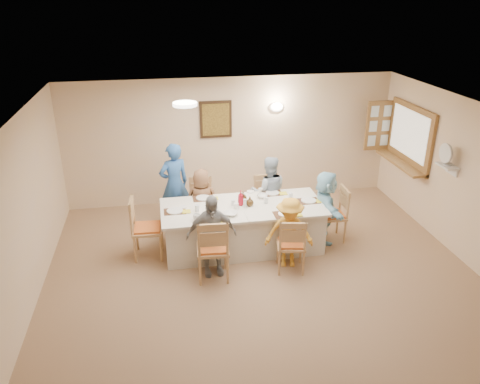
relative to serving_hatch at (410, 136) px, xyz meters
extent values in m
plane|color=#937559|center=(-3.21, -2.40, -1.50)|extent=(7.00, 7.00, 0.00)
plane|color=beige|center=(-3.21, 1.10, -0.25)|extent=(6.50, 0.00, 6.50)
plane|color=beige|center=(-6.46, -2.40, -0.25)|extent=(0.00, 7.00, 7.00)
plane|color=white|center=(-3.21, -2.40, 1.00)|extent=(7.00, 7.00, 0.00)
cube|color=#342212|center=(-3.51, 1.07, 0.20)|extent=(0.62, 0.04, 0.72)
cube|color=black|center=(-3.51, 1.05, 0.20)|extent=(0.52, 0.02, 0.62)
ellipsoid|color=white|center=(-2.31, 1.04, 0.40)|extent=(0.26, 0.09, 0.18)
cylinder|color=white|center=(-4.21, -0.90, 0.97)|extent=(0.36, 0.36, 0.05)
cube|color=olive|center=(0.00, 0.00, 0.00)|extent=(0.06, 1.50, 1.15)
cube|color=olive|center=(-0.12, 0.00, -0.53)|extent=(0.30, 1.50, 0.05)
cube|color=olive|center=(-0.26, 0.76, 0.00)|extent=(0.55, 0.04, 1.00)
cube|color=white|center=(-0.08, -1.35, -0.10)|extent=(0.22, 0.36, 0.03)
cube|color=silver|center=(-3.35, -0.93, -1.12)|extent=(2.65, 1.12, 0.76)
imported|color=brown|center=(-3.95, -0.25, -0.91)|extent=(0.64, 0.47, 1.18)
imported|color=#9EAFC0|center=(-2.75, -0.25, -0.83)|extent=(0.76, 0.65, 1.34)
imported|color=gray|center=(-3.95, -1.61, -0.85)|extent=(0.79, 0.38, 1.30)
imported|color=gold|center=(-2.75, -1.61, -0.92)|extent=(0.92, 0.72, 1.15)
imported|color=#A2E0F8|center=(-1.93, -0.93, -0.87)|extent=(1.27, 0.67, 1.27)
imported|color=#3064AF|center=(-4.40, 0.22, -0.74)|extent=(0.79, 0.73, 1.53)
cube|color=#472B19|center=(-3.95, -1.35, -0.74)|extent=(0.37, 0.27, 0.01)
cylinder|color=white|center=(-3.95, -1.35, -0.73)|extent=(0.22, 0.22, 0.01)
cube|color=yellow|center=(-3.77, -1.40, -0.73)|extent=(0.14, 0.14, 0.01)
cube|color=#472B19|center=(-2.75, -1.35, -0.74)|extent=(0.36, 0.27, 0.01)
cylinder|color=white|center=(-2.75, -1.35, -0.73)|extent=(0.22, 0.22, 0.01)
cube|color=yellow|center=(-2.57, -1.40, -0.73)|extent=(0.15, 0.15, 0.01)
cube|color=#472B19|center=(-3.95, -0.51, -0.74)|extent=(0.35, 0.26, 0.01)
cylinder|color=white|center=(-3.95, -0.51, -0.73)|extent=(0.25, 0.25, 0.02)
cube|color=yellow|center=(-3.77, -0.56, -0.73)|extent=(0.13, 0.13, 0.01)
cube|color=#472B19|center=(-2.75, -0.51, -0.74)|extent=(0.34, 0.25, 0.01)
cylinder|color=white|center=(-2.75, -0.51, -0.73)|extent=(0.23, 0.23, 0.01)
cube|color=yellow|center=(-2.57, -0.56, -0.73)|extent=(0.13, 0.13, 0.01)
cube|color=#472B19|center=(-4.45, -0.93, -0.74)|extent=(0.35, 0.26, 0.01)
cylinder|color=white|center=(-4.45, -0.93, -0.73)|extent=(0.26, 0.26, 0.02)
cube|color=yellow|center=(-4.27, -0.98, -0.73)|extent=(0.13, 0.13, 0.01)
cube|color=#472B19|center=(-2.23, -0.93, -0.74)|extent=(0.35, 0.26, 0.01)
cylinder|color=white|center=(-2.23, -0.93, -0.73)|extent=(0.25, 0.25, 0.02)
cube|color=yellow|center=(-2.05, -0.98, -0.73)|extent=(0.13, 0.13, 0.01)
imported|color=white|center=(-4.13, -1.28, -0.69)|extent=(0.17, 0.17, 0.09)
imported|color=white|center=(-2.94, -0.43, -0.70)|extent=(0.10, 0.10, 0.08)
imported|color=white|center=(-3.59, -1.21, -0.72)|extent=(0.34, 0.34, 0.05)
imported|color=white|center=(-2.96, -0.65, -0.71)|extent=(0.31, 0.31, 0.06)
imported|color=#A50E20|center=(-3.38, -0.88, -0.61)|extent=(0.13, 0.13, 0.26)
imported|color=#402B11|center=(-3.33, -0.84, -0.63)|extent=(0.13, 0.13, 0.22)
imported|color=#402B11|center=(-3.23, -0.93, -0.66)|extent=(0.18, 0.18, 0.16)
cylinder|color=silver|center=(-3.50, -0.88, -0.68)|extent=(0.06, 0.06, 0.09)
camera|label=1|loc=(-4.63, -7.70, 2.52)|focal=35.00mm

